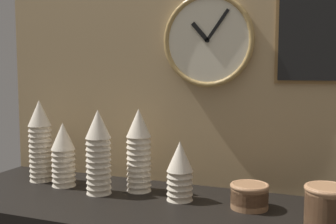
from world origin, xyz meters
TOP-DOWN VIEW (x-y plane):
  - ground_plane at (0.00, 0.00)cm, footprint 160.00×56.00cm
  - wall_tiled_back at (0.00, 26.50)cm, footprint 160.00×3.00cm
  - cup_stack_left at (-42.26, 5.37)cm, footprint 9.19×9.19cm
  - cup_stack_center at (-12.17, 9.79)cm, footprint 9.19×9.19cm
  - cup_stack_center_right at (5.62, 5.06)cm, footprint 9.19×9.19cm
  - cup_stack_far_left at (-55.30, 8.35)cm, footprint 9.19×9.19cm
  - cup_stack_center_left at (-24.38, 1.58)cm, footprint 9.19×9.19cm
  - bowl_stack_far_right at (53.35, -8.64)cm, footprint 12.73×12.73cm
  - bowl_stack_right at (29.58, 5.36)cm, footprint 12.73×12.73cm
  - wall_clock at (9.82, 23.46)cm, footprint 34.65×2.70cm

SIDE VIEW (x-z plane):
  - ground_plane at x=0.00cm, z-range -4.00..0.00cm
  - bowl_stack_right at x=29.58cm, z-range 0.32..8.44cm
  - bowl_stack_far_right at x=53.35cm, z-range 0.31..13.90cm
  - cup_stack_center_right at x=5.62cm, z-range 0.00..20.51cm
  - cup_stack_left at x=-42.26cm, z-range 0.00..24.57cm
  - cup_stack_center at x=-12.17cm, z-range 0.00..30.65cm
  - cup_stack_center_left at x=-24.38cm, z-range 0.00..30.65cm
  - cup_stack_far_left at x=-55.30cm, z-range 0.00..32.68cm
  - wall_tiled_back at x=0.00cm, z-range 0.00..105.00cm
  - wall_clock at x=9.82cm, z-range 38.21..72.86cm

